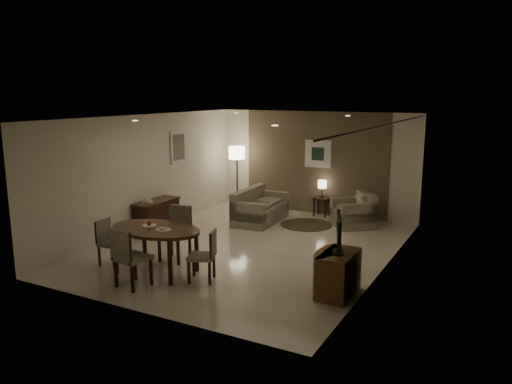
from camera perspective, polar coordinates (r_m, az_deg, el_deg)
The scene contains 31 objects.
room_shell at distance 10.50m, azimuth 0.52°, elevation 1.26°, with size 5.50×7.00×2.70m.
taupe_accent at distance 13.27m, azimuth 6.71°, elevation 3.32°, with size 3.96×0.03×2.70m, color brown.
curtain_wall at distance 9.20m, azimuth 14.28°, elevation -0.73°, with size 0.08×6.70×2.58m, color beige, non-canonical shape.
curtain_rod at distance 9.02m, azimuth 14.70°, elevation 7.49°, with size 0.03×0.03×6.80m, color black.
art_back_frame at distance 13.18m, azimuth 7.10°, elevation 4.35°, with size 0.72×0.03×0.72m, color silver.
art_back_canvas at distance 13.17m, azimuth 7.08°, elevation 4.34°, with size 0.34×0.01×0.34m, color #1B3123.
art_left_frame at distance 12.54m, azimuth -8.88°, elevation 5.10°, with size 0.03×0.60×0.80m, color silver.
art_left_canvas at distance 12.53m, azimuth -8.82°, elevation 5.09°, with size 0.01×0.46×0.64m, color gray.
downlight_nl at distance 9.32m, azimuth -13.64°, elevation 7.93°, with size 0.10×0.10×0.01m, color white.
downlight_nr at distance 7.75m, azimuth 2.18°, elevation 7.60°, with size 0.10×0.10×0.01m, color white.
downlight_fl at distance 12.25m, azimuth -2.28°, elevation 8.99°, with size 0.10×0.10×0.01m, color white.
downlight_fr at distance 11.10m, azimuth 10.44°, elevation 8.57°, with size 0.10×0.10×0.01m, color white.
console_desk at distance 11.73m, azimuth -11.27°, elevation -2.75°, with size 0.48×1.20×0.75m, color #4F2F19, non-canonical shape.
telephone at distance 11.41m, azimuth -12.31°, elevation -1.00°, with size 0.20×0.14×0.09m, color white, non-canonical shape.
tv_cabinet at distance 8.15m, azimuth 9.41°, elevation -9.21°, with size 0.48×0.90×0.70m, color brown, non-canonical shape.
flat_tv at distance 7.95m, azimuth 9.43°, elevation -4.66°, with size 0.06×0.88×0.60m, color black, non-canonical shape.
dining_table at distance 9.15m, azimuth -11.33°, elevation -6.55°, with size 1.76×1.10×0.82m, color #4F2F19, non-canonical shape.
chair_near at distance 8.58m, azimuth -13.89°, elevation -7.23°, with size 0.49×0.49×1.01m, color gray, non-canonical shape.
chair_far at distance 9.70m, azimuth -9.32°, elevation -4.78°, with size 0.50×0.50×1.04m, color gray, non-canonical shape.
chair_left at distance 9.73m, azimuth -16.13°, elevation -5.60°, with size 0.41×0.41×0.85m, color gray, non-canonical shape.
chair_right at distance 8.63m, azimuth -6.27°, elevation -7.25°, with size 0.43×0.43×0.90m, color gray, non-canonical shape.
plate_a at distance 9.18m, azimuth -12.10°, elevation -3.79°, with size 0.26×0.26×0.02m, color white.
plate_b at distance 8.86m, azimuth -10.53°, elevation -4.29°, with size 0.26×0.26×0.02m, color white.
fruit_apple at distance 9.17m, azimuth -12.12°, elevation -3.47°, with size 0.09×0.09×0.09m, color #AF2B14.
napkin at distance 8.85m, azimuth -10.54°, elevation -4.14°, with size 0.12×0.08×0.03m, color white.
round_rug at distance 12.27m, azimuth 5.78°, elevation -3.73°, with size 1.26×1.26×0.01m, color #443E26.
sofa at distance 12.44m, azimuth 0.53°, elevation -1.57°, with size 0.86×1.73×0.81m, color gray, non-canonical shape.
armchair at distance 12.22m, azimuth 11.02°, elevation -2.01°, with size 0.92×0.87×0.81m, color gray, non-canonical shape.
side_table at distance 13.15m, azimuth 7.52°, elevation -1.67°, with size 0.39×0.39×0.49m, color black, non-canonical shape.
table_lamp at distance 13.04m, azimuth 7.57°, elevation 0.45°, with size 0.22×0.22×0.50m, color #FFEAC1, non-canonical shape.
floor_lamp at distance 13.73m, azimuth -2.17°, elevation 1.62°, with size 0.44×0.44×1.73m, color #FFE5B7, non-canonical shape.
Camera 1 is at (4.79, -8.76, 3.20)m, focal length 35.00 mm.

